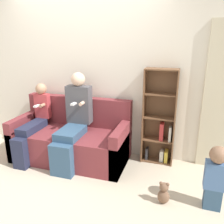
# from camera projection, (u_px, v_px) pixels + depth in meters

# --- Properties ---
(ground_plane) EXTENTS (14.00, 14.00, 0.00)m
(ground_plane) POSITION_uv_depth(u_px,v_px,m) (63.00, 175.00, 3.29)
(ground_plane) COLOR beige
(back_wall) EXTENTS (10.00, 0.06, 2.55)m
(back_wall) POSITION_uv_depth(u_px,v_px,m) (87.00, 74.00, 3.77)
(back_wall) COLOR silver
(back_wall) RESTS_ON ground_plane
(couch) EXTENTS (1.75, 0.82, 0.92)m
(couch) POSITION_uv_depth(u_px,v_px,m) (72.00, 140.00, 3.69)
(couch) COLOR maroon
(couch) RESTS_ON ground_plane
(adult_seated) EXTENTS (0.37, 0.79, 1.34)m
(adult_seated) POSITION_uv_depth(u_px,v_px,m) (74.00, 119.00, 3.46)
(adult_seated) COLOR #335170
(adult_seated) RESTS_ON ground_plane
(child_seated) EXTENTS (0.24, 0.81, 1.14)m
(child_seated) POSITION_uv_depth(u_px,v_px,m) (33.00, 123.00, 3.64)
(child_seated) COLOR #232842
(child_seated) RESTS_ON ground_plane
(toddler_standing) EXTENTS (0.23, 0.19, 0.75)m
(toddler_standing) POSITION_uv_depth(u_px,v_px,m) (215.00, 176.00, 2.56)
(toddler_standing) COLOR #335170
(toddler_standing) RESTS_ON ground_plane
(bookshelf) EXTENTS (0.47, 0.23, 1.42)m
(bookshelf) POSITION_uv_depth(u_px,v_px,m) (160.00, 121.00, 3.51)
(bookshelf) COLOR brown
(bookshelf) RESTS_ON ground_plane
(teddy_bear) EXTENTS (0.14, 0.11, 0.28)m
(teddy_bear) POSITION_uv_depth(u_px,v_px,m) (164.00, 193.00, 2.71)
(teddy_bear) COLOR brown
(teddy_bear) RESTS_ON ground_plane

